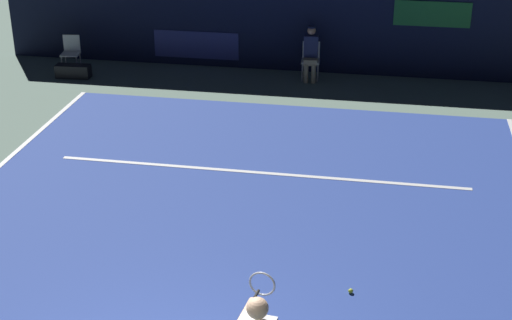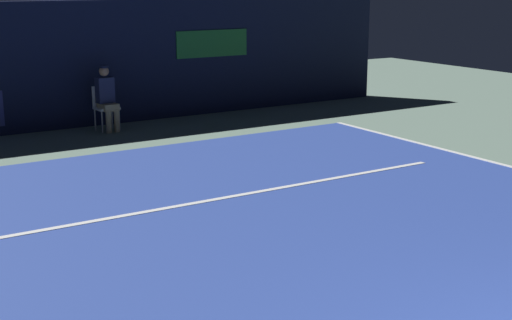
% 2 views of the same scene
% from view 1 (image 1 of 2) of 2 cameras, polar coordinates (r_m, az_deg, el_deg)
% --- Properties ---
extents(ground_plane, '(30.15, 30.15, 0.00)m').
position_cam_1_polar(ground_plane, '(12.37, -1.32, -4.75)').
color(ground_plane, slate).
extents(court_surface, '(9.66, 10.91, 0.01)m').
position_cam_1_polar(court_surface, '(12.37, -1.32, -4.73)').
color(court_surface, '#2D479E').
rests_on(court_surface, ground).
extents(line_service, '(7.54, 0.10, 0.01)m').
position_cam_1_polar(line_service, '(14.03, 0.24, -0.94)').
color(line_service, white).
rests_on(line_service, court_surface).
extents(back_wall, '(15.46, 0.33, 2.60)m').
position_cam_1_polar(back_wall, '(19.41, 3.50, 10.34)').
color(back_wall, '#141933').
rests_on(back_wall, ground).
extents(line_judge_on_chair, '(0.47, 0.55, 1.32)m').
position_cam_1_polar(line_judge_on_chair, '(18.80, 4.06, 7.92)').
color(line_judge_on_chair, white).
rests_on(line_judge_on_chair, ground).
extents(courtside_chair_near, '(0.49, 0.47, 0.88)m').
position_cam_1_polar(courtside_chair_near, '(20.08, -13.49, 7.84)').
color(courtside_chair_near, white).
rests_on(courtside_chair_near, ground).
extents(tennis_ball, '(0.07, 0.07, 0.07)m').
position_cam_1_polar(tennis_ball, '(10.77, 7.00, -9.57)').
color(tennis_ball, '#CCE033').
rests_on(tennis_ball, court_surface).
extents(equipment_bag, '(0.85, 0.36, 0.32)m').
position_cam_1_polar(equipment_bag, '(19.60, -13.34, 6.40)').
color(equipment_bag, black).
rests_on(equipment_bag, ground).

